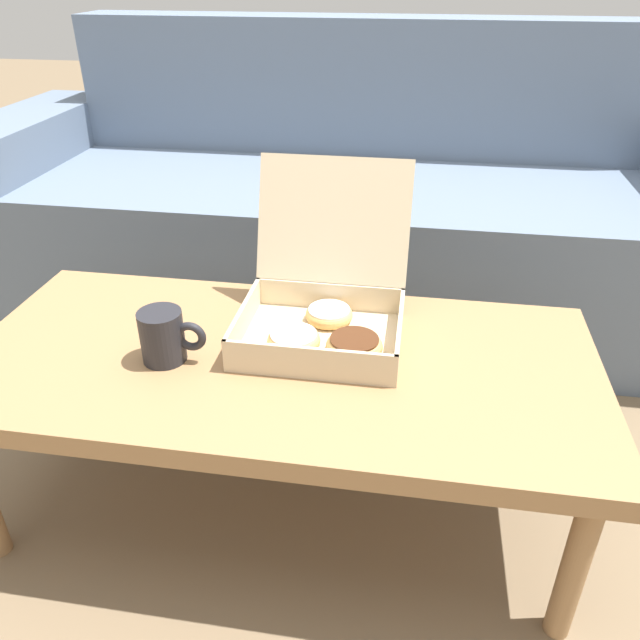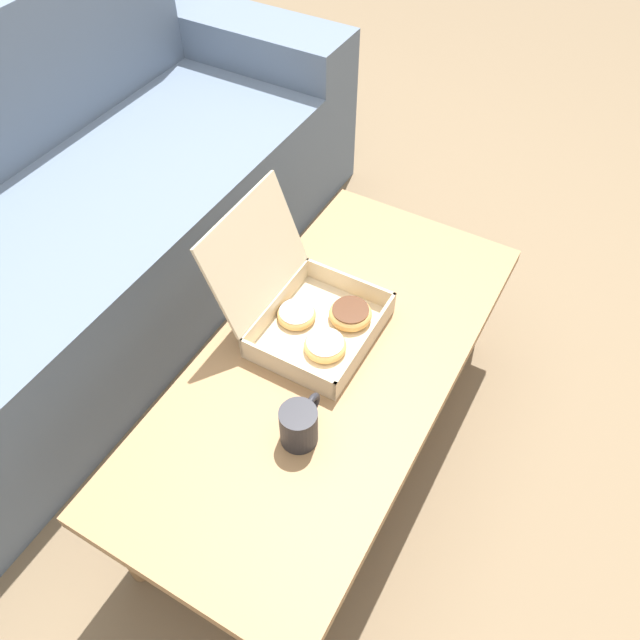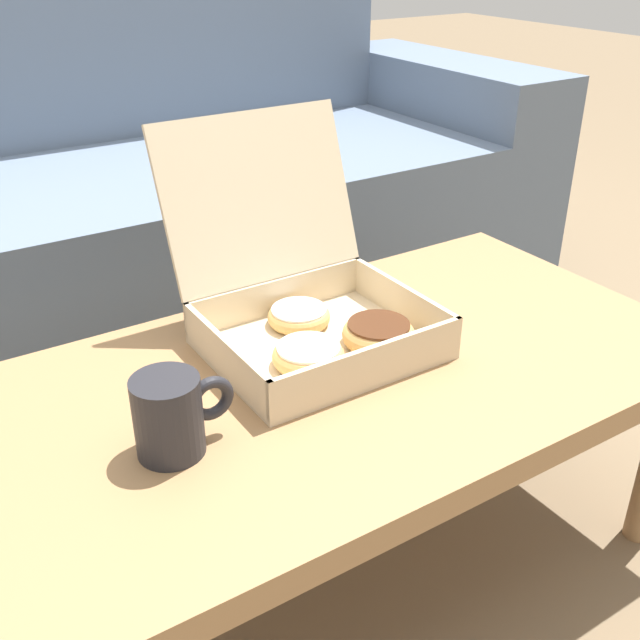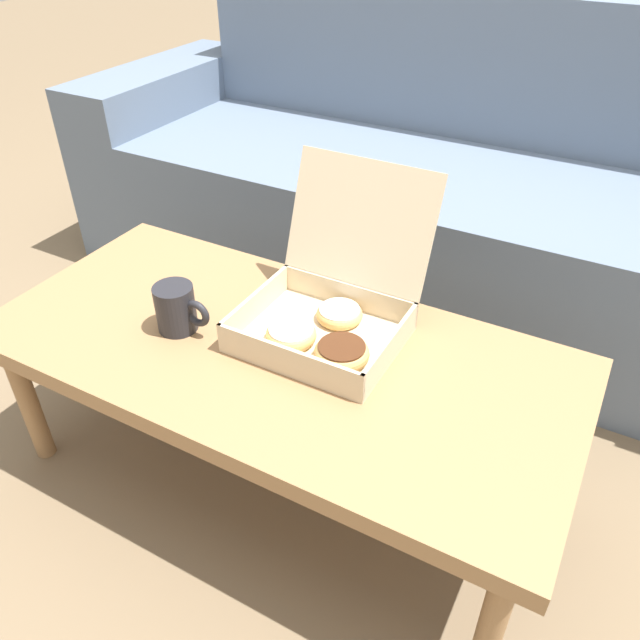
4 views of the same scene
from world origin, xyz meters
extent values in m
plane|color=#756047|center=(0.00, 0.00, 0.00)|extent=(12.00, 12.00, 0.00)
cube|color=slate|center=(0.00, 0.65, 0.23)|extent=(1.83, 0.60, 0.45)
cube|color=slate|center=(1.04, 0.75, 0.30)|extent=(0.24, 0.80, 0.60)
cube|color=#997047|center=(0.00, -0.17, 0.36)|extent=(1.20, 0.56, 0.04)
cylinder|color=#997047|center=(0.54, -0.39, 0.17)|extent=(0.04, 0.04, 0.34)
cylinder|color=#997047|center=(-0.54, 0.06, 0.17)|extent=(0.04, 0.04, 0.34)
cylinder|color=#997047|center=(0.54, 0.06, 0.17)|extent=(0.04, 0.04, 0.34)
cube|color=beige|center=(0.07, -0.10, 0.38)|extent=(0.31, 0.26, 0.01)
cube|color=beige|center=(0.07, -0.23, 0.42)|extent=(0.31, 0.01, 0.06)
cube|color=beige|center=(0.07, 0.02, 0.42)|extent=(0.31, 0.01, 0.06)
cube|color=beige|center=(-0.08, -0.10, 0.42)|extent=(0.01, 0.26, 0.06)
cube|color=beige|center=(0.22, -0.10, 0.42)|extent=(0.01, 0.26, 0.06)
cube|color=beige|center=(0.07, 0.07, 0.57)|extent=(0.31, 0.10, 0.24)
torus|color=tan|center=(0.14, -0.15, 0.41)|extent=(0.11, 0.11, 0.04)
cylinder|color=#472614|center=(0.14, -0.15, 0.42)|extent=(0.09, 0.09, 0.02)
torus|color=tan|center=(0.02, -0.14, 0.40)|extent=(0.10, 0.10, 0.03)
cylinder|color=white|center=(0.02, -0.14, 0.41)|extent=(0.09, 0.09, 0.01)
torus|color=tan|center=(0.08, -0.03, 0.40)|extent=(0.10, 0.10, 0.03)
cylinder|color=white|center=(0.08, -0.03, 0.41)|extent=(0.08, 0.08, 0.01)
cylinder|color=#232328|center=(-0.21, -0.21, 0.43)|extent=(0.08, 0.08, 0.10)
torus|color=#232328|center=(-0.15, -0.21, 0.44)|extent=(0.06, 0.01, 0.06)
camera|label=1|loc=(0.23, -1.12, 1.03)|focal=35.00mm
camera|label=2|loc=(-0.78, -0.58, 1.57)|focal=35.00mm
camera|label=3|loc=(-0.45, -0.90, 0.94)|focal=42.00mm
camera|label=4|loc=(0.55, -0.98, 1.15)|focal=35.00mm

